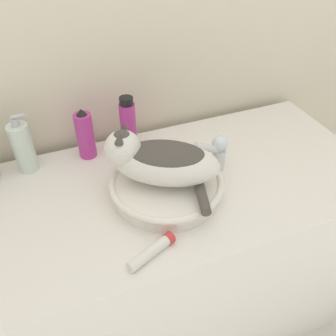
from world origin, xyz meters
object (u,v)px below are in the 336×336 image
at_px(faucet, 217,151).
at_px(cat, 160,159).
at_px(shampoo_bottle_tall, 128,124).
at_px(cream_tube, 152,251).
at_px(spray_bottle_trigger, 85,135).
at_px(soap_pump_bottle, 23,147).

bearing_deg(faucet, cat, -3.35).
relative_size(shampoo_bottle_tall, cream_tube, 1.34).
height_order(cat, cream_tube, cat).
xyz_separation_m(faucet, shampoo_bottle_tall, (-0.22, 0.23, 0.02)).
relative_size(spray_bottle_trigger, shampoo_bottle_tall, 0.95).
xyz_separation_m(faucet, spray_bottle_trigger, (-0.37, 0.23, 0.01)).
distance_m(faucet, shampoo_bottle_tall, 0.32).
bearing_deg(cat, soap_pump_bottle, -7.21).
distance_m(spray_bottle_trigger, soap_pump_bottle, 0.20).
relative_size(shampoo_bottle_tall, soap_pump_bottle, 0.95).
height_order(cat, faucet, cat).
bearing_deg(cream_tube, shampoo_bottle_tall, 79.93).
bearing_deg(cream_tube, spray_bottle_trigger, 97.66).
relative_size(faucet, cream_tube, 0.99).
xyz_separation_m(spray_bottle_trigger, shampoo_bottle_tall, (0.15, -0.00, 0.01)).
bearing_deg(spray_bottle_trigger, cat, -58.62).
height_order(soap_pump_bottle, cream_tube, soap_pump_bottle).
bearing_deg(soap_pump_bottle, shampoo_bottle_tall, 0.00).
height_order(faucet, spray_bottle_trigger, spray_bottle_trigger).
distance_m(cat, soap_pump_bottle, 0.45).
bearing_deg(spray_bottle_trigger, shampoo_bottle_tall, -0.00).
bearing_deg(faucet, cream_tube, 24.75).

